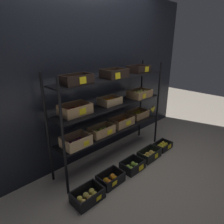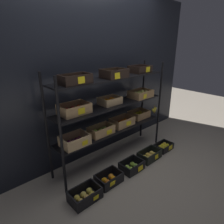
{
  "view_description": "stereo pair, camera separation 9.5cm",
  "coord_description": "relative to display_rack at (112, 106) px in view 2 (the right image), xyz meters",
  "views": [
    {
      "loc": [
        -1.83,
        -1.87,
        1.72
      ],
      "look_at": [
        0.0,
        0.0,
        0.76
      ],
      "focal_mm": 31.28,
      "sensor_mm": 36.0,
      "label": 1
    },
    {
      "loc": [
        -1.76,
        -1.93,
        1.72
      ],
      "look_at": [
        0.0,
        0.0,
        0.76
      ],
      "focal_mm": 31.28,
      "sensor_mm": 36.0,
      "label": 2
    }
  ],
  "objects": [
    {
      "name": "ground_plane",
      "position": [
        0.0,
        0.0,
        -0.85
      ],
      "size": [
        10.0,
        10.0,
        0.0
      ],
      "primitive_type": "plane",
      "color": "gray"
    },
    {
      "name": "storefront_wall",
      "position": [
        0.0,
        0.38,
        0.35
      ],
      "size": [
        4.21,
        0.12,
        2.41
      ],
      "primitive_type": "cube",
      "color": "black",
      "rests_on": "ground_plane"
    },
    {
      "name": "display_rack",
      "position": [
        0.0,
        0.0,
        0.0
      ],
      "size": [
        1.95,
        0.39,
        1.41
      ],
      "color": "black",
      "rests_on": "ground_plane"
    },
    {
      "name": "crate_ground_apple_gold",
      "position": [
        -0.8,
        -0.42,
        -0.8
      ],
      "size": [
        0.35,
        0.24,
        0.14
      ],
      "color": "black",
      "rests_on": "ground_plane"
    },
    {
      "name": "crate_ground_orange",
      "position": [
        -0.41,
        -0.39,
        -0.8
      ],
      "size": [
        0.33,
        0.23,
        0.14
      ],
      "color": "black",
      "rests_on": "ground_plane"
    },
    {
      "name": "crate_ground_apple_green",
      "position": [
        -0.0,
        -0.41,
        -0.8
      ],
      "size": [
        0.32,
        0.24,
        0.13
      ],
      "color": "black",
      "rests_on": "ground_plane"
    },
    {
      "name": "crate_ground_right_apple_gold",
      "position": [
        0.41,
        -0.41,
        -0.8
      ],
      "size": [
        0.36,
        0.22,
        0.14
      ],
      "color": "black",
      "rests_on": "ground_plane"
    },
    {
      "name": "crate_ground_lemon",
      "position": [
        0.81,
        -0.4,
        -0.81
      ],
      "size": [
        0.31,
        0.22,
        0.1
      ],
      "color": "black",
      "rests_on": "ground_plane"
    }
  ]
}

